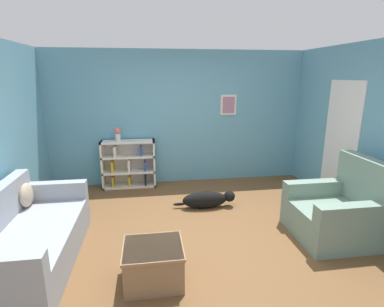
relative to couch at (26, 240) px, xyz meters
name	(u,v)px	position (x,y,z in m)	size (l,w,h in m)	color
ground_plane	(196,235)	(2.02, 0.37, -0.31)	(14.00, 14.00, 0.00)	brown
wall_back	(178,118)	(2.03, 2.62, 0.99)	(5.60, 0.13, 2.60)	#609EB7
wall_right	(377,137)	(4.57, 0.39, 0.99)	(0.16, 5.00, 2.60)	#609EB7
couch	(26,240)	(0.00, 0.00, 0.00)	(0.92, 1.96, 0.86)	#9399A3
bookshelf	(129,164)	(1.02, 2.42, 0.14)	(1.01, 0.31, 0.92)	silver
recliner_chair	(339,212)	(3.91, 0.07, 0.05)	(1.03, 1.01, 1.07)	gray
coffee_table	(154,263)	(1.43, -0.51, -0.09)	(0.62, 0.56, 0.41)	#846647
dog	(207,199)	(2.34, 1.21, -0.17)	(1.03, 0.25, 0.28)	black
vase	(118,133)	(0.85, 2.40, 0.76)	(0.13, 0.13, 0.26)	silver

